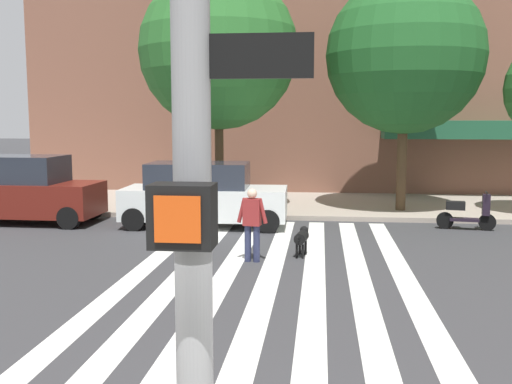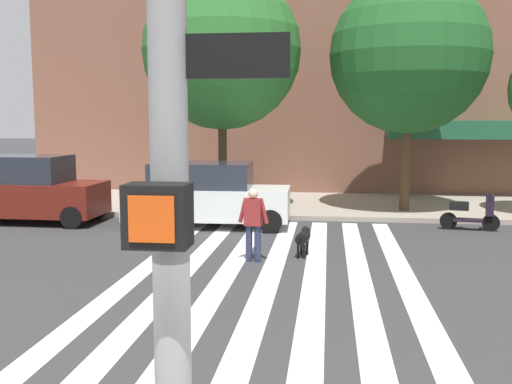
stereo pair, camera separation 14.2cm
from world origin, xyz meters
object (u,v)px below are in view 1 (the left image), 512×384
traffic_light_pole (189,39)px  dog_on_leash (302,237)px  street_tree_middle (405,55)px  pedestrian_dog_walker (252,221)px  parked_car_behind_first (203,195)px  parked_scooter (466,213)px  parked_car_near_curb (21,190)px  street_tree_nearest (218,50)px

traffic_light_pole → dog_on_leash: 11.31m
street_tree_middle → pedestrian_dog_walker: (-4.15, -7.05, -4.27)m
parked_car_behind_first → pedestrian_dog_walker: (1.94, -4.21, -0.00)m
parked_scooter → dog_on_leash: (-4.59, -3.81, -0.04)m
parked_car_near_curb → parked_scooter: size_ratio=2.88×
traffic_light_pole → parked_car_near_curb: traffic_light_pole is taller
traffic_light_pole → street_tree_nearest: size_ratio=0.75×
parked_car_near_curb → parked_scooter: parked_car_near_curb is taller
parked_car_behind_first → dog_on_leash: size_ratio=5.05×
parked_car_near_curb → dog_on_leash: bearing=-22.2°
parked_scooter → street_tree_nearest: size_ratio=0.21×
parked_car_behind_first → street_tree_middle: 7.96m
traffic_light_pole → parked_car_behind_first: (-2.85, 14.42, -2.59)m
parked_car_near_curb → pedestrian_dog_walker: 8.69m
pedestrian_dog_walker → dog_on_leash: 1.36m
parked_car_near_curb → parked_car_behind_first: parked_car_near_curb is taller
parked_car_near_curb → dog_on_leash: (8.69, -3.54, -0.56)m
parked_car_near_curb → parked_car_behind_first: (5.66, -0.00, -0.07)m
traffic_light_pole → parked_scooter: size_ratio=3.56×
parked_car_behind_first → dog_on_leash: 4.68m
street_tree_nearest → dog_on_leash: size_ratio=8.10×
street_tree_nearest → pedestrian_dog_walker: bearing=-73.9°
traffic_light_pole → street_tree_middle: bearing=79.4°
traffic_light_pole → pedestrian_dog_walker: 10.58m
street_tree_nearest → parked_car_near_curb: bearing=-159.7°
parked_scooter → street_tree_nearest: (-7.49, 1.86, 4.87)m
parked_car_behind_first → street_tree_middle: bearing=25.0°
parked_car_behind_first → dog_on_leash: parked_car_behind_first is taller
parked_car_near_curb → parked_scooter: 13.28m
street_tree_nearest → dog_on_leash: 8.04m
parked_scooter → dog_on_leash: bearing=-140.2°
pedestrian_dog_walker → traffic_light_pole: bearing=-84.9°
parked_car_behind_first → street_tree_nearest: 4.91m
pedestrian_dog_walker → dog_on_leash: size_ratio=1.71×
street_tree_nearest → pedestrian_dog_walker: street_tree_nearest is taller
parked_scooter → parked_car_near_curb: bearing=-178.8°
traffic_light_pole → parked_scooter: bearing=72.1°
traffic_light_pole → pedestrian_dog_walker: bearing=95.1°
pedestrian_dog_walker → street_tree_nearest: bearing=106.1°
parked_scooter → dog_on_leash: size_ratio=1.70×
street_tree_middle → parked_car_near_curb: bearing=-166.4°
street_tree_middle → dog_on_leash: 8.53m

